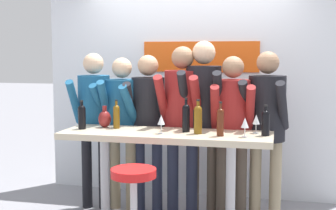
{
  "coord_description": "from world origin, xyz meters",
  "views": [
    {
      "loc": [
        1.03,
        -4.26,
        1.72
      ],
      "look_at": [
        0.0,
        0.09,
        1.23
      ],
      "focal_mm": 50.0,
      "sensor_mm": 36.0,
      "label": 1
    }
  ],
  "objects_px": {
    "person_left": "(122,117)",
    "wine_bottle_1": "(266,121)",
    "wine_bottle_0": "(186,117)",
    "wine_bottle_2": "(198,118)",
    "wine_glass_2": "(245,123)",
    "wine_bottle_3": "(116,115)",
    "person_far_right": "(266,117)",
    "person_center_right": "(203,108)",
    "person_center": "(182,112)",
    "wine_bottle_4": "(82,116)",
    "bar_stool": "(134,199)",
    "wine_glass_1": "(161,120)",
    "person_far_left": "(94,113)",
    "decorative_vase": "(105,119)",
    "person_center_left": "(148,115)",
    "person_right": "(232,120)",
    "wine_glass_0": "(256,120)",
    "wine_bottle_5": "(220,121)",
    "tasting_table": "(166,149)"
  },
  "relations": [
    {
      "from": "wine_bottle_0",
      "to": "wine_bottle_1",
      "type": "relative_size",
      "value": 1.15
    },
    {
      "from": "person_far_right",
      "to": "wine_bottle_2",
      "type": "bearing_deg",
      "value": -128.24
    },
    {
      "from": "person_center_right",
      "to": "person_far_right",
      "type": "xyz_separation_m",
      "value": [
        0.65,
        0.01,
        -0.08
      ]
    },
    {
      "from": "wine_bottle_1",
      "to": "person_center",
      "type": "bearing_deg",
      "value": 151.0
    },
    {
      "from": "wine_bottle_2",
      "to": "wine_glass_2",
      "type": "distance_m",
      "value": 0.45
    },
    {
      "from": "wine_bottle_0",
      "to": "wine_bottle_3",
      "type": "xyz_separation_m",
      "value": [
        -0.72,
        0.05,
        -0.02
      ]
    },
    {
      "from": "person_center",
      "to": "wine_bottle_4",
      "type": "relative_size",
      "value": 6.26
    },
    {
      "from": "person_left",
      "to": "wine_bottle_1",
      "type": "height_order",
      "value": "person_left"
    },
    {
      "from": "person_center_left",
      "to": "wine_bottle_5",
      "type": "xyz_separation_m",
      "value": [
        0.86,
        -0.64,
        0.06
      ]
    },
    {
      "from": "wine_bottle_3",
      "to": "wine_glass_0",
      "type": "height_order",
      "value": "wine_bottle_3"
    },
    {
      "from": "bar_stool",
      "to": "wine_bottle_4",
      "type": "bearing_deg",
      "value": 138.9
    },
    {
      "from": "person_center_right",
      "to": "bar_stool",
      "type": "bearing_deg",
      "value": -108.99
    },
    {
      "from": "bar_stool",
      "to": "wine_glass_1",
      "type": "xyz_separation_m",
      "value": [
        0.1,
        0.56,
        0.59
      ]
    },
    {
      "from": "wine_bottle_1",
      "to": "decorative_vase",
      "type": "xyz_separation_m",
      "value": [
        -1.6,
        0.12,
        -0.04
      ]
    },
    {
      "from": "bar_stool",
      "to": "person_right",
      "type": "xyz_separation_m",
      "value": [
        0.7,
        1.1,
        0.54
      ]
    },
    {
      "from": "wine_bottle_2",
      "to": "wine_bottle_0",
      "type": "bearing_deg",
      "value": 150.42
    },
    {
      "from": "tasting_table",
      "to": "wine_bottle_1",
      "type": "xyz_separation_m",
      "value": [
        0.93,
        0.03,
        0.29
      ]
    },
    {
      "from": "person_far_right",
      "to": "person_left",
      "type": "bearing_deg",
      "value": -169.9
    },
    {
      "from": "person_far_right",
      "to": "wine_bottle_1",
      "type": "distance_m",
      "value": 0.52
    },
    {
      "from": "tasting_table",
      "to": "wine_glass_0",
      "type": "xyz_separation_m",
      "value": [
        0.84,
        0.14,
        0.29
      ]
    },
    {
      "from": "wine_bottle_2",
      "to": "person_center_right",
      "type": "bearing_deg",
      "value": 93.91
    },
    {
      "from": "person_center_right",
      "to": "wine_bottle_0",
      "type": "height_order",
      "value": "person_center_right"
    },
    {
      "from": "wine_bottle_3",
      "to": "wine_glass_0",
      "type": "bearing_deg",
      "value": 1.24
    },
    {
      "from": "bar_stool",
      "to": "person_far_left",
      "type": "distance_m",
      "value": 1.51
    },
    {
      "from": "wine_glass_1",
      "to": "wine_bottle_2",
      "type": "bearing_deg",
      "value": 13.16
    },
    {
      "from": "wine_bottle_2",
      "to": "wine_bottle_5",
      "type": "distance_m",
      "value": 0.23
    },
    {
      "from": "person_center_right",
      "to": "wine_bottle_3",
      "type": "distance_m",
      "value": 0.92
    },
    {
      "from": "person_center_right",
      "to": "person_far_right",
      "type": "relative_size",
      "value": 1.06
    },
    {
      "from": "person_center_left",
      "to": "wine_bottle_1",
      "type": "relative_size",
      "value": 6.02
    },
    {
      "from": "person_far_left",
      "to": "wine_bottle_2",
      "type": "height_order",
      "value": "person_far_left"
    },
    {
      "from": "person_center_left",
      "to": "wine_bottle_2",
      "type": "distance_m",
      "value": 0.85
    },
    {
      "from": "wine_bottle_2",
      "to": "person_center_left",
      "type": "bearing_deg",
      "value": 138.76
    },
    {
      "from": "wine_bottle_5",
      "to": "wine_bottle_1",
      "type": "bearing_deg",
      "value": 16.02
    },
    {
      "from": "tasting_table",
      "to": "person_far_right",
      "type": "distance_m",
      "value": 1.1
    },
    {
      "from": "tasting_table",
      "to": "wine_bottle_0",
      "type": "xyz_separation_m",
      "value": [
        0.18,
        0.06,
        0.31
      ]
    },
    {
      "from": "person_center_left",
      "to": "wine_bottle_4",
      "type": "relative_size",
      "value": 5.95
    },
    {
      "from": "bar_stool",
      "to": "wine_bottle_0",
      "type": "bearing_deg",
      "value": 66.97
    },
    {
      "from": "person_right",
      "to": "wine_bottle_3",
      "type": "height_order",
      "value": "person_right"
    },
    {
      "from": "bar_stool",
      "to": "person_far_right",
      "type": "bearing_deg",
      "value": 49.09
    },
    {
      "from": "tasting_table",
      "to": "person_right",
      "type": "relative_size",
      "value": 1.18
    },
    {
      "from": "person_left",
      "to": "person_far_right",
      "type": "xyz_separation_m",
      "value": [
        1.54,
        0.03,
        0.04
      ]
    },
    {
      "from": "wine_bottle_0",
      "to": "wine_bottle_3",
      "type": "relative_size",
      "value": 1.13
    },
    {
      "from": "wine_bottle_0",
      "to": "wine_bottle_2",
      "type": "height_order",
      "value": "wine_bottle_0"
    },
    {
      "from": "person_right",
      "to": "wine_bottle_0",
      "type": "height_order",
      "value": "person_right"
    },
    {
      "from": "person_right",
      "to": "wine_bottle_2",
      "type": "xyz_separation_m",
      "value": [
        -0.27,
        -0.47,
        0.07
      ]
    },
    {
      "from": "person_center_right",
      "to": "wine_bottle_2",
      "type": "xyz_separation_m",
      "value": [
        0.04,
        -0.55,
        -0.03
      ]
    },
    {
      "from": "bar_stool",
      "to": "wine_bottle_1",
      "type": "xyz_separation_m",
      "value": [
        1.04,
        0.68,
        0.59
      ]
    },
    {
      "from": "person_center",
      "to": "wine_bottle_4",
      "type": "distance_m",
      "value": 1.04
    },
    {
      "from": "tasting_table",
      "to": "wine_glass_1",
      "type": "distance_m",
      "value": 0.3
    },
    {
      "from": "person_right",
      "to": "wine_glass_1",
      "type": "bearing_deg",
      "value": -143.57
    }
  ]
}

